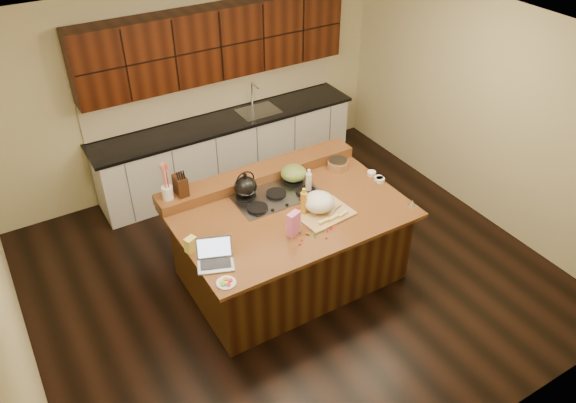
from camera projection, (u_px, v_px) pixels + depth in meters
room at (291, 176)px, 5.64m from camera, size 5.52×5.02×2.72m
island at (290, 243)px, 6.16m from camera, size 2.40×1.60×0.92m
back_ledge at (258, 174)px, 6.35m from camera, size 2.40×0.30×0.12m
cooktop at (276, 195)px, 6.09m from camera, size 0.92×0.52×0.05m
back_counter at (224, 115)px, 7.53m from camera, size 3.70×0.66×2.40m
kettle at (246, 186)px, 5.98m from camera, size 0.29×0.29×0.22m
green_bowl at (294, 173)px, 6.24m from camera, size 0.39×0.39×0.16m
laptop at (215, 257)px, 5.20m from camera, size 0.41×0.37×0.23m
oil_bottle at (304, 204)px, 5.75m from camera, size 0.09×0.09×0.27m
vinegar_bottle at (309, 183)px, 6.08m from camera, size 0.08×0.08×0.25m
wooden_tray at (320, 205)px, 5.80m from camera, size 0.60×0.47×0.23m
ramekin_a at (371, 173)px, 6.43m from camera, size 0.13×0.13×0.04m
ramekin_b at (379, 179)px, 6.34m from camera, size 0.13×0.13×0.04m
ramekin_c at (380, 180)px, 6.32m from camera, size 0.13×0.13×0.04m
strainer_bowl at (338, 164)px, 6.55m from camera, size 0.31×0.31×0.09m
kitchen_timer at (412, 203)px, 5.93m from camera, size 0.10×0.10×0.07m
pink_bag at (294, 224)px, 5.49m from camera, size 0.16×0.12×0.26m
candy_plate at (226, 283)px, 4.99m from camera, size 0.23×0.23×0.01m
package_box at (191, 244)px, 5.32m from camera, size 0.13×0.11×0.15m
utensil_crock at (168, 193)px, 5.82m from camera, size 0.14×0.14×0.14m
knife_block at (181, 185)px, 5.86m from camera, size 0.12×0.18×0.22m
gumdrop_0 at (328, 231)px, 5.59m from camera, size 0.02×0.02×0.02m
gumdrop_1 at (309, 234)px, 5.55m from camera, size 0.02×0.02×0.02m
gumdrop_2 at (302, 240)px, 5.48m from camera, size 0.02×0.02×0.02m
gumdrop_3 at (316, 237)px, 5.52m from camera, size 0.02×0.02×0.02m
gumdrop_4 at (300, 244)px, 5.42m from camera, size 0.02×0.02×0.02m
gumdrop_5 at (308, 233)px, 5.56m from camera, size 0.02×0.02×0.02m
gumdrop_6 at (332, 229)px, 5.62m from camera, size 0.02×0.02×0.02m
gumdrop_7 at (324, 231)px, 5.59m from camera, size 0.02×0.02×0.02m
gumdrop_8 at (326, 238)px, 5.50m from camera, size 0.02×0.02×0.02m
gumdrop_9 at (315, 234)px, 5.55m from camera, size 0.02×0.02×0.02m
gumdrop_10 at (307, 234)px, 5.56m from camera, size 0.02×0.02×0.02m
gumdrop_11 at (300, 233)px, 5.57m from camera, size 0.02×0.02×0.02m
gumdrop_12 at (333, 227)px, 5.64m from camera, size 0.02×0.02×0.02m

